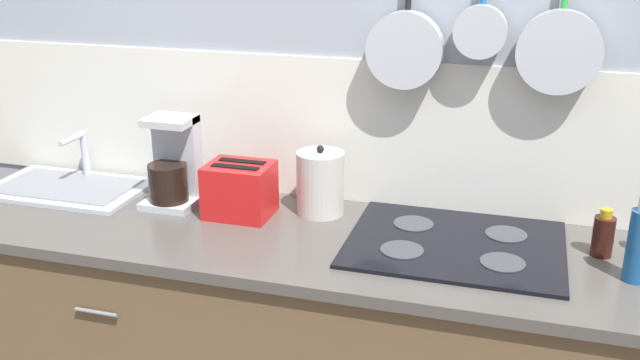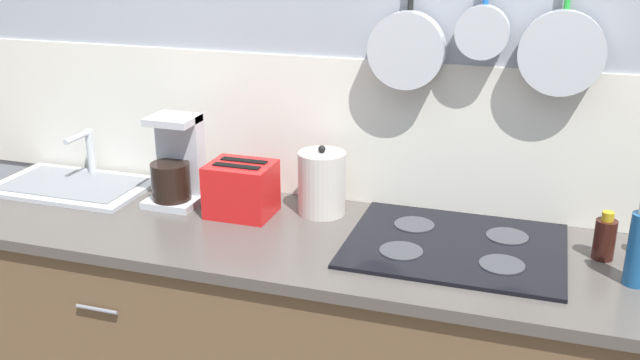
{
  "view_description": "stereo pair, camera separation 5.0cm",
  "coord_description": "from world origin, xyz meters",
  "px_view_note": "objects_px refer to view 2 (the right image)",
  "views": [
    {
      "loc": [
        0.49,
        -1.89,
        1.78
      ],
      "look_at": [
        -0.07,
        0.0,
        1.07
      ],
      "focal_mm": 40.0,
      "sensor_mm": 36.0,
      "label": 1
    },
    {
      "loc": [
        0.54,
        -1.88,
        1.78
      ],
      "look_at": [
        -0.07,
        0.0,
        1.07
      ],
      "focal_mm": 40.0,
      "sensor_mm": 36.0,
      "label": 2
    }
  ],
  "objects_px": {
    "kettle": "(322,183)",
    "bottle_dish_soap": "(640,247)",
    "coffee_maker": "(176,167)",
    "bottle_hot_sauce": "(605,238)",
    "toaster": "(241,189)"
  },
  "relations": [
    {
      "from": "kettle",
      "to": "bottle_hot_sauce",
      "type": "bearing_deg",
      "value": -5.1
    },
    {
      "from": "kettle",
      "to": "bottle_dish_soap",
      "type": "bearing_deg",
      "value": -12.94
    },
    {
      "from": "toaster",
      "to": "bottle_hot_sauce",
      "type": "relative_size",
      "value": 1.57
    },
    {
      "from": "toaster",
      "to": "bottle_dish_soap",
      "type": "xyz_separation_m",
      "value": [
        1.18,
        -0.12,
        0.02
      ]
    },
    {
      "from": "bottle_hot_sauce",
      "to": "coffee_maker",
      "type": "bearing_deg",
      "value": 178.97
    },
    {
      "from": "kettle",
      "to": "bottle_hot_sauce",
      "type": "xyz_separation_m",
      "value": [
        0.86,
        -0.08,
        -0.04
      ]
    },
    {
      "from": "toaster",
      "to": "bottle_dish_soap",
      "type": "relative_size",
      "value": 0.92
    },
    {
      "from": "bottle_hot_sauce",
      "to": "bottle_dish_soap",
      "type": "bearing_deg",
      "value": -62.21
    },
    {
      "from": "toaster",
      "to": "kettle",
      "type": "bearing_deg",
      "value": 20.28
    },
    {
      "from": "toaster",
      "to": "bottle_hot_sauce",
      "type": "bearing_deg",
      "value": 0.7
    },
    {
      "from": "coffee_maker",
      "to": "bottle_dish_soap",
      "type": "relative_size",
      "value": 1.23
    },
    {
      "from": "coffee_maker",
      "to": "kettle",
      "type": "xyz_separation_m",
      "value": [
        0.5,
        0.05,
        -0.02
      ]
    },
    {
      "from": "bottle_hot_sauce",
      "to": "bottle_dish_soap",
      "type": "relative_size",
      "value": 0.58
    },
    {
      "from": "toaster",
      "to": "kettle",
      "type": "relative_size",
      "value": 0.97
    },
    {
      "from": "toaster",
      "to": "kettle",
      "type": "xyz_separation_m",
      "value": [
        0.25,
        0.09,
        0.02
      ]
    }
  ]
}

